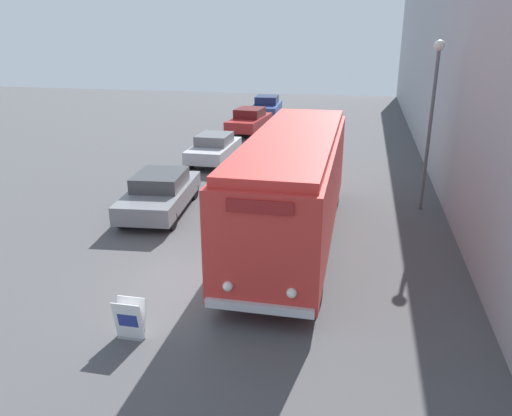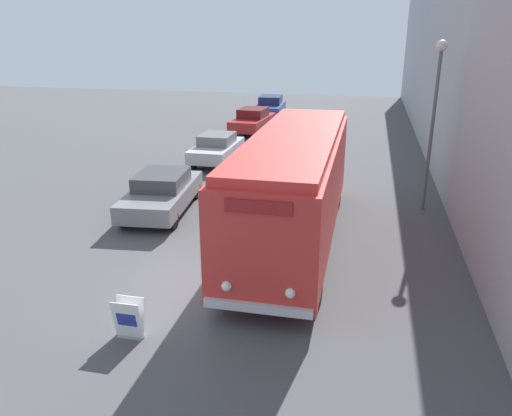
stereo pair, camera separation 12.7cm
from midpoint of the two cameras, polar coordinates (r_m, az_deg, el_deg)
ground_plane at (r=13.12m, az=-5.62°, el=-8.48°), size 80.00×80.00×0.00m
building_wall_right at (r=21.27m, az=21.85°, el=13.36°), size 0.30×60.00×8.63m
vintage_bus at (r=14.87m, az=4.58°, el=2.81°), size 2.51×10.05×3.34m
sign_board at (r=11.07m, az=-14.03°, el=-12.22°), size 0.63×0.34×0.90m
streetlamp at (r=18.26m, az=19.98°, el=11.27°), size 0.36×0.36×5.87m
parked_car_near at (r=18.04m, az=-10.51°, el=1.79°), size 2.35×4.75×1.42m
parked_car_mid at (r=24.49m, az=-4.36°, el=6.85°), size 1.80×4.05×1.41m
parked_car_far at (r=31.79m, az=-0.27°, el=9.98°), size 2.17×4.54×1.53m
parked_car_distant at (r=37.62m, az=1.76°, el=11.50°), size 2.06×4.52×1.56m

